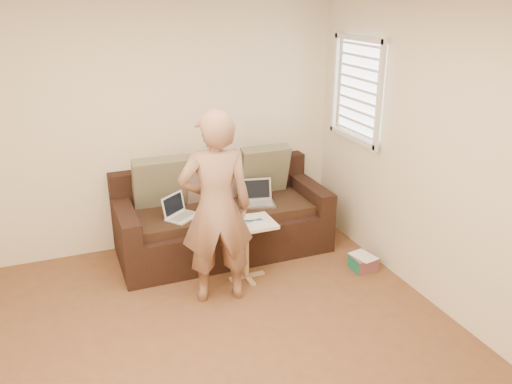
% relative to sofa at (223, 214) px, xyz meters
% --- Properties ---
extents(floor, '(4.50, 4.50, 0.00)m').
position_rel_sofa_xyz_m(floor, '(-0.57, -1.77, -0.42)').
color(floor, brown).
rests_on(floor, ground).
extents(wall_back, '(4.00, 0.00, 4.00)m').
position_rel_sofa_xyz_m(wall_back, '(-0.57, 0.48, 0.87)').
color(wall_back, beige).
rests_on(wall_back, ground).
extents(wall_right, '(0.00, 4.50, 4.50)m').
position_rel_sofa_xyz_m(wall_right, '(1.43, -1.77, 0.87)').
color(wall_right, beige).
rests_on(wall_right, ground).
extents(window_blinds, '(0.12, 0.88, 1.08)m').
position_rel_sofa_xyz_m(window_blinds, '(1.38, -0.27, 1.28)').
color(window_blinds, white).
rests_on(window_blinds, wall_right).
extents(sofa, '(2.20, 0.95, 0.85)m').
position_rel_sofa_xyz_m(sofa, '(0.00, 0.00, 0.00)').
color(sofa, black).
rests_on(sofa, ground).
extents(pillow_left, '(0.55, 0.29, 0.57)m').
position_rel_sofa_xyz_m(pillow_left, '(-0.60, 0.23, 0.37)').
color(pillow_left, '#66604B').
rests_on(pillow_left, sofa).
extents(pillow_mid, '(0.55, 0.27, 0.57)m').
position_rel_sofa_xyz_m(pillow_mid, '(-0.05, 0.20, 0.37)').
color(pillow_mid, '#6F584F').
rests_on(pillow_mid, sofa).
extents(pillow_right, '(0.55, 0.28, 0.57)m').
position_rel_sofa_xyz_m(pillow_right, '(0.55, 0.20, 0.37)').
color(pillow_right, '#66604B').
rests_on(pillow_right, sofa).
extents(laptop_silver, '(0.39, 0.32, 0.23)m').
position_rel_sofa_xyz_m(laptop_silver, '(0.36, -0.11, 0.10)').
color(laptop_silver, '#B7BABC').
rests_on(laptop_silver, sofa).
extents(laptop_white, '(0.39, 0.37, 0.23)m').
position_rel_sofa_xyz_m(laptop_white, '(-0.46, -0.14, 0.10)').
color(laptop_white, white).
rests_on(laptop_white, sofa).
extents(person, '(0.70, 0.53, 1.76)m').
position_rel_sofa_xyz_m(person, '(-0.33, -0.85, 0.45)').
color(person, '#92604F').
rests_on(person, ground).
extents(side_table, '(0.53, 0.37, 0.59)m').
position_rel_sofa_xyz_m(side_table, '(0.03, -0.62, -0.13)').
color(side_table, silver).
rests_on(side_table, ground).
extents(drinking_glass, '(0.07, 0.07, 0.12)m').
position_rel_sofa_xyz_m(drinking_glass, '(-0.13, -0.51, 0.22)').
color(drinking_glass, silver).
rests_on(drinking_glass, side_table).
extents(scissors, '(0.20, 0.13, 0.02)m').
position_rel_sofa_xyz_m(scissors, '(0.11, -0.62, 0.17)').
color(scissors, silver).
rests_on(scissors, side_table).
extents(paper_on_table, '(0.25, 0.33, 0.00)m').
position_rel_sofa_xyz_m(paper_on_table, '(0.12, -0.59, 0.16)').
color(paper_on_table, white).
rests_on(paper_on_table, side_table).
extents(striped_box, '(0.24, 0.24, 0.15)m').
position_rel_sofa_xyz_m(striped_box, '(1.18, -0.91, -0.35)').
color(striped_box, '#DD2143').
rests_on(striped_box, ground).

